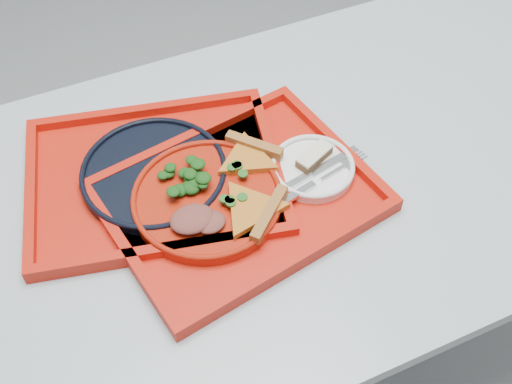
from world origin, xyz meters
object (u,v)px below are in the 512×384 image
(tray_far, at_px, (155,179))
(navy_plate, at_px, (154,174))
(tray_main, at_px, (239,199))
(dinner_plate, at_px, (207,200))
(dessert_bar, at_px, (314,156))

(tray_far, xyz_separation_m, navy_plate, (0.00, 0.00, 0.01))
(tray_main, height_order, navy_plate, navy_plate)
(dinner_plate, xyz_separation_m, navy_plate, (-0.07, 0.10, -0.00))
(tray_far, relative_size, dinner_plate, 1.73)
(dinner_plate, bearing_deg, dessert_bar, 0.98)
(tray_main, xyz_separation_m, dinner_plate, (-0.05, 0.01, 0.02))
(dinner_plate, bearing_deg, navy_plate, 124.39)
(tray_far, relative_size, dessert_bar, 5.79)
(tray_main, distance_m, tray_far, 0.16)
(navy_plate, bearing_deg, tray_far, 0.00)
(tray_far, bearing_deg, navy_plate, 0.00)
(dinner_plate, bearing_deg, tray_far, 124.39)
(tray_far, distance_m, navy_plate, 0.01)
(tray_far, height_order, navy_plate, navy_plate)
(dinner_plate, height_order, dessert_bar, dessert_bar)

